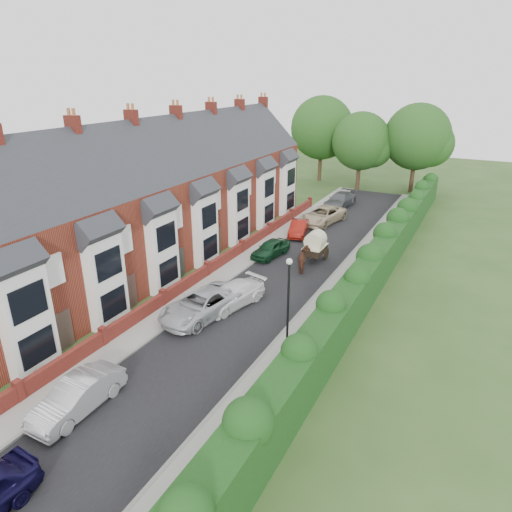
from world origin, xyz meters
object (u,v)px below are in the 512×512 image
(car_white, at_px, (232,295))
(car_grey, at_px, (340,200))
(car_red, at_px, (299,228))
(horse, at_px, (304,260))
(lamppost, at_px, (288,293))
(car_silver_b, at_px, (202,304))
(horse_cart, at_px, (315,244))
(car_green, at_px, (271,248))
(car_silver_a, at_px, (77,396))
(car_beige, at_px, (323,215))

(car_white, xyz_separation_m, car_grey, (-0.96, 24.74, 0.06))
(car_grey, bearing_deg, car_red, -86.39)
(car_grey, xyz_separation_m, horse, (2.94, -17.75, 0.11))
(lamppost, relative_size, car_grey, 1.00)
(car_silver_b, bearing_deg, horse, 83.26)
(lamppost, bearing_deg, horse_cart, 103.95)
(lamppost, distance_m, car_silver_b, 6.48)
(car_green, distance_m, car_red, 5.72)
(lamppost, bearing_deg, car_silver_b, 170.36)
(car_green, distance_m, horse, 3.67)
(car_silver_a, xyz_separation_m, horse, (3.02, 18.18, 0.13))
(car_white, bearing_deg, car_silver_b, -99.01)
(car_beige, bearing_deg, car_silver_b, -79.11)
(lamppost, relative_size, car_silver_b, 0.93)
(car_red, distance_m, horse, 7.90)
(car_silver_b, bearing_deg, car_silver_a, -80.05)
(car_beige, xyz_separation_m, car_grey, (-0.26, 6.28, -0.03))
(car_silver_b, distance_m, car_beige, 20.45)
(car_silver_b, bearing_deg, car_beige, 100.44)
(car_silver_b, height_order, car_red, car_silver_b)
(car_red, relative_size, car_beige, 0.70)
(car_green, relative_size, horse_cart, 1.18)
(car_silver_b, distance_m, car_red, 16.12)
(lamppost, relative_size, horse_cart, 1.57)
(car_grey, bearing_deg, car_beige, -81.68)
(car_silver_a, bearing_deg, car_red, 90.69)
(car_red, xyz_separation_m, horse, (3.38, -7.13, 0.21))
(lamppost, bearing_deg, car_grey, 102.13)
(lamppost, bearing_deg, car_white, 149.04)
(car_grey, height_order, horse, horse)
(car_green, bearing_deg, car_silver_a, -80.38)
(car_silver_a, xyz_separation_m, horse_cart, (3.02, 20.36, 0.63))
(car_red, bearing_deg, car_white, -98.34)
(lamppost, height_order, car_beige, lamppost)
(car_green, height_order, car_red, car_green)
(car_grey, relative_size, horse, 2.55)
(car_beige, distance_m, horse, 11.78)
(car_red, distance_m, horse_cart, 6.04)
(lamppost, xyz_separation_m, car_green, (-6.40, 11.40, -2.64))
(car_red, height_order, horse, horse)
(lamppost, xyz_separation_m, car_grey, (-5.96, 27.74, -2.55))
(car_silver_b, relative_size, car_grey, 1.08)
(car_silver_a, height_order, car_white, car_silver_a)
(car_silver_a, distance_m, car_beige, 29.65)
(car_silver_a, xyz_separation_m, car_silver_b, (0.16, 9.20, 0.05))
(car_silver_a, bearing_deg, horse_cart, 81.44)
(lamppost, distance_m, car_green, 13.33)
(lamppost, relative_size, car_red, 1.31)
(car_silver_a, bearing_deg, lamppost, 53.49)
(lamppost, distance_m, car_beige, 22.34)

